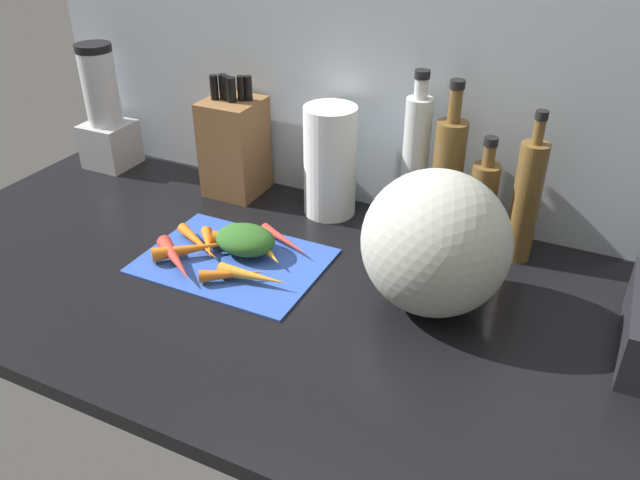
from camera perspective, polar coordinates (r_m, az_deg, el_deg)
name	(u,v)px	position (r cm, az deg, el deg)	size (l,w,h in cm)	color
ground_plane	(301,294)	(120.19, -1.69, -4.85)	(170.00, 80.00, 3.00)	black
wall_back	(383,76)	(138.34, 5.67, 14.51)	(170.00, 3.00, 60.00)	#ADB7C1
cutting_board	(234,260)	(127.59, -7.79, -1.78)	(35.63, 26.05, 0.80)	#2D51B7
carrot_0	(208,244)	(130.71, -10.02, -0.32)	(2.32, 2.32, 10.74)	orange
carrot_1	(285,241)	(130.23, -3.16, -0.05)	(2.05, 2.05, 14.38)	red
carrot_2	(238,239)	(130.76, -7.38, 0.12)	(3.07, 3.07, 10.38)	orange
carrot_3	(253,276)	(119.16, -6.04, -3.24)	(2.70, 2.70, 13.90)	orange
carrot_4	(176,260)	(126.07, -12.85, -1.74)	(3.03, 3.03, 15.61)	red
carrot_5	(196,248)	(129.14, -11.09, -0.72)	(2.86, 2.86, 17.20)	orange
carrot_6	(232,274)	(120.42, -7.88, -3.06)	(2.44, 2.44, 12.39)	orange
carrot_7	(265,248)	(126.76, -4.94, -0.76)	(3.19, 3.19, 12.26)	orange
carrot_8	(199,243)	(131.36, -10.85, -0.25)	(2.31, 2.31, 15.22)	orange
carrot_greens_pile	(245,240)	(127.99, -6.73, 0.02)	(12.60, 9.69, 5.33)	#2D6023
winter_squash	(435,243)	(109.55, 10.34, -0.29)	(25.71, 24.49, 25.73)	#B2B7A8
knife_block	(235,146)	(150.80, -7.69, 8.42)	(12.37, 13.00, 28.13)	brown
blender_appliance	(105,115)	(172.22, -18.77, 10.58)	(11.45, 11.45, 31.35)	#B2B2B7
paper_towel_roll	(330,162)	(139.42, 0.90, 7.07)	(11.58, 11.58, 24.74)	white
bottle_0	(415,161)	(134.39, 8.55, 7.05)	(5.54, 5.54, 34.15)	silver
bottle_1	(447,177)	(131.82, 11.36, 5.55)	(6.32, 6.32, 33.62)	brown
bottle_2	(482,205)	(130.36, 14.35, 3.09)	(5.55, 5.55, 24.22)	brown
bottle_3	(526,200)	(127.97, 18.04, 3.41)	(5.38, 5.38, 30.74)	brown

